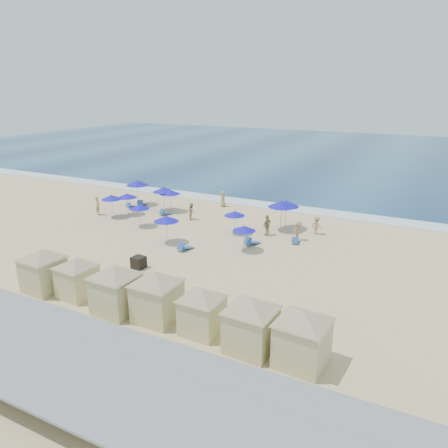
{
  "coord_description": "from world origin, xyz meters",
  "views": [
    {
      "loc": [
        17.99,
        -26.01,
        12.08
      ],
      "look_at": [
        3.0,
        3.0,
        1.68
      ],
      "focal_mm": 35.0,
      "sensor_mm": 36.0,
      "label": 1
    }
  ],
  "objects_px": {
    "cabana_6": "(303,331)",
    "beachgoer_4": "(223,199)",
    "umbrella_8": "(244,228)",
    "umbrella_5": "(139,207)",
    "umbrella_0": "(137,183)",
    "trash_bin": "(139,262)",
    "beachgoer_0": "(98,206)",
    "cabana_3": "(157,291)",
    "umbrella_3": "(112,197)",
    "umbrella_1": "(127,196)",
    "cabana_4": "(202,306)",
    "umbrella_6": "(166,219)",
    "cabana_5": "(251,319)",
    "umbrella_10": "(282,204)",
    "beachgoer_2": "(267,225)",
    "cabana_2": "(115,284)",
    "cabana_0": "(42,265)",
    "beachgoer_3": "(317,225)",
    "cabana_1": "(76,273)",
    "umbrella_2": "(163,190)",
    "beachgoer_5": "(298,231)",
    "umbrella_9": "(286,204)",
    "umbrella_7": "(235,213)",
    "beachgoer_1": "(192,211)"
  },
  "relations": [
    {
      "from": "cabana_3",
      "to": "beachgoer_4",
      "type": "xyz_separation_m",
      "value": [
        -7.51,
        22.06,
        -0.86
      ]
    },
    {
      "from": "umbrella_0",
      "to": "umbrella_8",
      "type": "distance_m",
      "value": 17.06
    },
    {
      "from": "cabana_6",
      "to": "beachgoer_4",
      "type": "distance_m",
      "value": 27.25
    },
    {
      "from": "cabana_6",
      "to": "umbrella_1",
      "type": "bearing_deg",
      "value": 145.57
    },
    {
      "from": "umbrella_10",
      "to": "beachgoer_2",
      "type": "bearing_deg",
      "value": -108.45
    },
    {
      "from": "umbrella_1",
      "to": "cabana_4",
      "type": "bearing_deg",
      "value": -41.46
    },
    {
      "from": "umbrella_8",
      "to": "beachgoer_5",
      "type": "xyz_separation_m",
      "value": [
        2.92,
        4.16,
        -0.99
      ]
    },
    {
      "from": "umbrella_9",
      "to": "beachgoer_1",
      "type": "height_order",
      "value": "umbrella_9"
    },
    {
      "from": "umbrella_9",
      "to": "cabana_3",
      "type": "bearing_deg",
      "value": -92.43
    },
    {
      "from": "cabana_2",
      "to": "umbrella_3",
      "type": "distance_m",
      "value": 18.95
    },
    {
      "from": "beachgoer_4",
      "to": "beachgoer_5",
      "type": "height_order",
      "value": "beachgoer_4"
    },
    {
      "from": "umbrella_10",
      "to": "cabana_1",
      "type": "bearing_deg",
      "value": -110.24
    },
    {
      "from": "trash_bin",
      "to": "umbrella_3",
      "type": "height_order",
      "value": "umbrella_3"
    },
    {
      "from": "beachgoer_5",
      "to": "cabana_1",
      "type": "bearing_deg",
      "value": 175.18
    },
    {
      "from": "cabana_5",
      "to": "beachgoer_1",
      "type": "height_order",
      "value": "cabana_5"
    },
    {
      "from": "umbrella_2",
      "to": "umbrella_3",
      "type": "relative_size",
      "value": 1.1
    },
    {
      "from": "umbrella_3",
      "to": "umbrella_6",
      "type": "height_order",
      "value": "umbrella_6"
    },
    {
      "from": "umbrella_10",
      "to": "beachgoer_4",
      "type": "relative_size",
      "value": 1.65
    },
    {
      "from": "beachgoer_0",
      "to": "umbrella_5",
      "type": "bearing_deg",
      "value": -150.88
    },
    {
      "from": "cabana_2",
      "to": "beachgoer_3",
      "type": "relative_size",
      "value": 3.02
    },
    {
      "from": "umbrella_0",
      "to": "cabana_2",
      "type": "bearing_deg",
      "value": -54.96
    },
    {
      "from": "cabana_6",
      "to": "beachgoer_2",
      "type": "relative_size",
      "value": 2.6
    },
    {
      "from": "cabana_1",
      "to": "umbrella_2",
      "type": "distance_m",
      "value": 18.96
    },
    {
      "from": "cabana_3",
      "to": "umbrella_3",
      "type": "bearing_deg",
      "value": 137.62
    },
    {
      "from": "cabana_0",
      "to": "umbrella_0",
      "type": "xyz_separation_m",
      "value": [
        -7.47,
        18.8,
        0.73
      ]
    },
    {
      "from": "trash_bin",
      "to": "beachgoer_0",
      "type": "relative_size",
      "value": 0.45
    },
    {
      "from": "cabana_6",
      "to": "umbrella_6",
      "type": "height_order",
      "value": "cabana_6"
    },
    {
      "from": "cabana_3",
      "to": "umbrella_2",
      "type": "bearing_deg",
      "value": 123.89
    },
    {
      "from": "cabana_2",
      "to": "cabana_0",
      "type": "bearing_deg",
      "value": 179.37
    },
    {
      "from": "beachgoer_0",
      "to": "beachgoer_4",
      "type": "xyz_separation_m",
      "value": [
        9.43,
        8.28,
        -0.09
      ]
    },
    {
      "from": "umbrella_5",
      "to": "umbrella_6",
      "type": "relative_size",
      "value": 0.9
    },
    {
      "from": "umbrella_1",
      "to": "beachgoer_4",
      "type": "relative_size",
      "value": 1.34
    },
    {
      "from": "cabana_5",
      "to": "umbrella_3",
      "type": "relative_size",
      "value": 2.03
    },
    {
      "from": "trash_bin",
      "to": "umbrella_1",
      "type": "bearing_deg",
      "value": 135.89
    },
    {
      "from": "cabana_2",
      "to": "umbrella_7",
      "type": "height_order",
      "value": "cabana_2"
    },
    {
      "from": "umbrella_0",
      "to": "umbrella_6",
      "type": "distance_m",
      "value": 12.46
    },
    {
      "from": "cabana_0",
      "to": "umbrella_5",
      "type": "relative_size",
      "value": 2.17
    },
    {
      "from": "cabana_3",
      "to": "beachgoer_0",
      "type": "distance_m",
      "value": 21.85
    },
    {
      "from": "beachgoer_4",
      "to": "umbrella_9",
      "type": "bearing_deg",
      "value": 49.88
    },
    {
      "from": "umbrella_8",
      "to": "umbrella_5",
      "type": "bearing_deg",
      "value": 173.56
    },
    {
      "from": "umbrella_2",
      "to": "cabana_3",
      "type": "bearing_deg",
      "value": -56.11
    },
    {
      "from": "cabana_5",
      "to": "beachgoer_5",
      "type": "height_order",
      "value": "cabana_5"
    },
    {
      "from": "umbrella_0",
      "to": "beachgoer_3",
      "type": "bearing_deg",
      "value": -2.06
    },
    {
      "from": "cabana_2",
      "to": "umbrella_6",
      "type": "xyz_separation_m",
      "value": [
        -3.93,
        10.59,
        0.32
      ]
    },
    {
      "from": "cabana_2",
      "to": "beachgoer_3",
      "type": "distance_m",
      "value": 19.2
    },
    {
      "from": "umbrella_3",
      "to": "umbrella_1",
      "type": "bearing_deg",
      "value": 60.19
    },
    {
      "from": "cabana_6",
      "to": "umbrella_3",
      "type": "relative_size",
      "value": 2.04
    },
    {
      "from": "cabana_5",
      "to": "beachgoer_5",
      "type": "bearing_deg",
      "value": 100.32
    },
    {
      "from": "cabana_2",
      "to": "cabana_3",
      "type": "bearing_deg",
      "value": 7.63
    },
    {
      "from": "cabana_0",
      "to": "cabana_3",
      "type": "xyz_separation_m",
      "value": [
        8.27,
        0.27,
        0.04
      ]
    }
  ]
}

